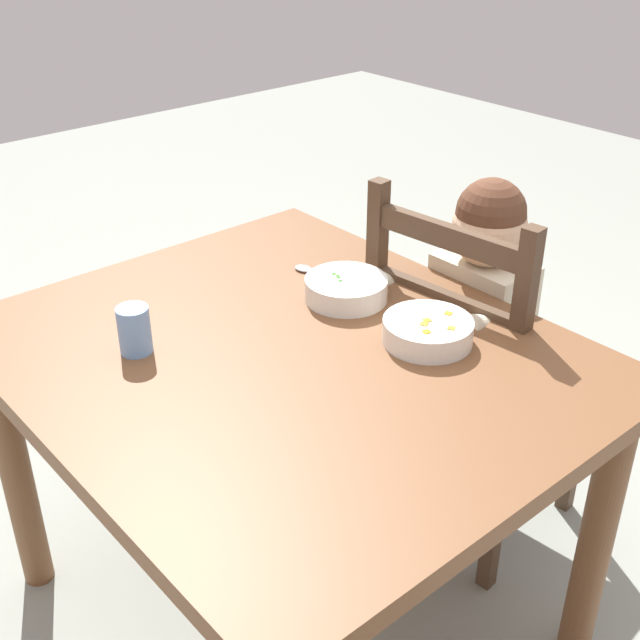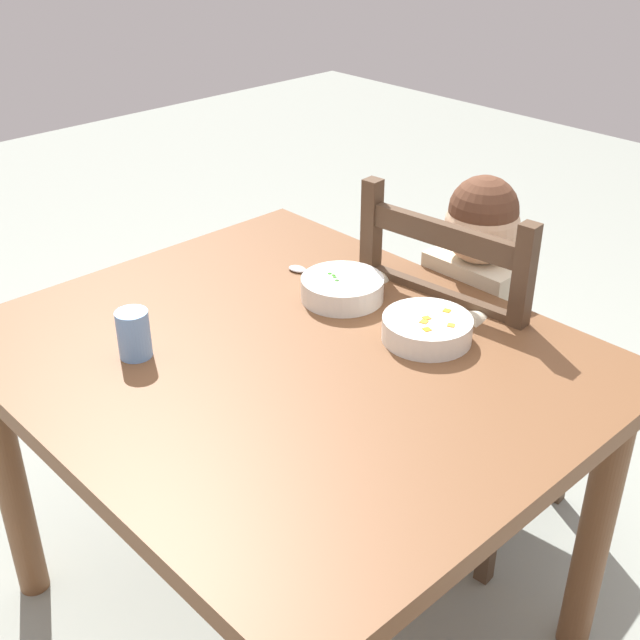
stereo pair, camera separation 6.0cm
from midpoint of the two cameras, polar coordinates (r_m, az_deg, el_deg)
The scene contains 8 objects.
ground_plane at distance 2.05m, azimuth -0.99°, elevation -19.50°, with size 8.00×8.00×0.00m, color gray.
dining_table at distance 1.64m, azimuth -1.17°, elevation -5.25°, with size 1.13×0.96×0.72m.
dining_chair at distance 2.03m, azimuth 11.14°, elevation -3.97°, with size 0.46×0.46×0.94m.
child_figure at distance 1.94m, azimuth 11.43°, elevation 0.37°, with size 0.32×0.31×0.94m.
bowl_of_peas at distance 1.76m, azimuth 2.80°, elevation 2.20°, with size 0.18×0.18×0.05m.
bowl_of_carrots at distance 1.62m, azimuth 8.54°, elevation -0.73°, with size 0.18×0.18×0.05m.
spoon at distance 1.88m, azimuth 0.25°, elevation 3.40°, with size 0.14×0.05×0.01m.
drinking_cup at distance 1.59m, azimuth -11.69°, elevation -0.69°, with size 0.06×0.06×0.09m, color #71A4E5.
Camera 1 is at (1.06, -0.83, 1.54)m, focal length 46.17 mm.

